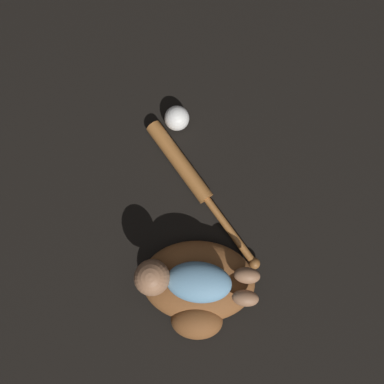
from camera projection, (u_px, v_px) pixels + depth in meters
name	position (u px, v px, depth m)	size (l,w,h in m)	color
ground_plane	(194.00, 283.00, 1.10)	(6.00, 6.00, 0.00)	black
baseball_glove	(198.00, 287.00, 1.05)	(0.38, 0.33, 0.10)	brown
baby_figure	(188.00, 281.00, 0.97)	(0.33, 0.17, 0.09)	#6693B2
baseball_bat	(190.00, 175.00, 1.14)	(0.47, 0.32, 0.05)	#9E602D
baseball	(177.00, 118.00, 1.16)	(0.08, 0.08, 0.08)	white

